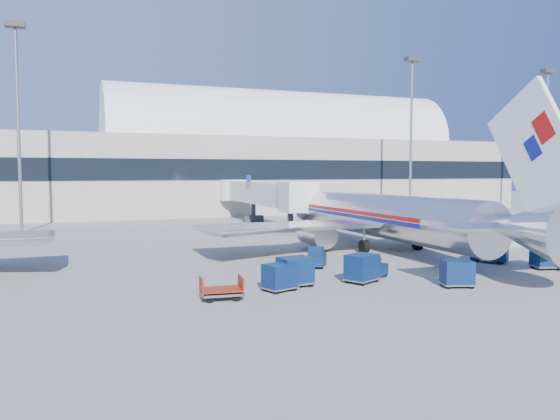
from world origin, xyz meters
name	(u,v)px	position (x,y,z in m)	size (l,w,h in m)	color
ground	(298,265)	(0.00, 0.00, 0.00)	(260.00, 260.00, 0.00)	gray
terminal	(79,166)	(-13.60, 55.96, 7.52)	(170.00, 28.15, 21.00)	#B2AA9E
airliner_main	(385,216)	(10.00, 4.51, 2.93)	(32.00, 37.26, 12.07)	silver
jetbridge_near	(259,193)	(7.60, 30.81, 3.93)	(4.40, 27.50, 6.25)	silver
mast_west	(17,96)	(-20.00, 30.00, 14.79)	(2.00, 1.20, 22.60)	slate
mast_east	(411,114)	(30.00, 30.00, 14.79)	(2.00, 1.20, 22.60)	slate
mast_far_east	(546,120)	(55.00, 30.00, 14.79)	(2.00, 1.20, 22.60)	slate
barrier_near	(481,244)	(18.00, 2.00, 0.45)	(3.00, 0.55, 0.90)	#9E9E96
barrier_mid	(510,242)	(21.30, 2.00, 0.45)	(3.00, 0.55, 0.90)	#9E9E96
barrier_far	(539,240)	(24.60, 2.00, 0.45)	(3.00, 0.55, 0.90)	#9E9E96
tug_lead	(374,268)	(2.63, -6.04, 0.62)	(2.30, 2.11, 1.37)	#091E48
tug_right	(488,252)	(13.57, -3.82, 0.74)	(2.48, 2.74, 1.62)	#091E48
tug_left	(316,257)	(0.97, -1.07, 0.68)	(2.17, 2.53, 1.48)	#091E48
cart_train_a	(362,268)	(1.26, -6.93, 0.91)	(2.39, 2.19, 1.70)	#091E48
cart_train_b	(295,271)	(-2.90, -6.49, 0.91)	(2.10, 1.70, 1.70)	#091E48
cart_train_c	(280,276)	(-4.18, -7.31, 0.82)	(2.07, 1.80, 1.53)	#091E48
cart_solo_near	(457,273)	(5.76, -10.02, 0.83)	(2.10, 1.83, 1.55)	#091E48
cart_solo_far	(546,257)	(15.33, -7.45, 0.86)	(2.14, 1.83, 1.61)	#091E48
cart_open_red	(222,292)	(-7.73, -8.15, 0.42)	(2.33, 1.76, 0.58)	slate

